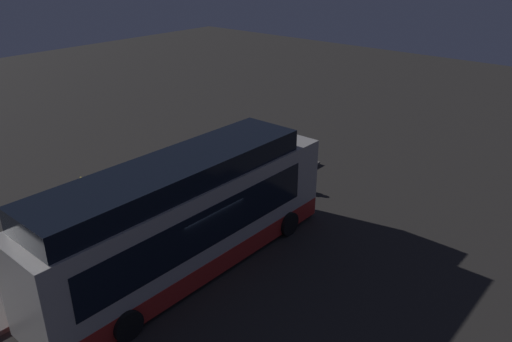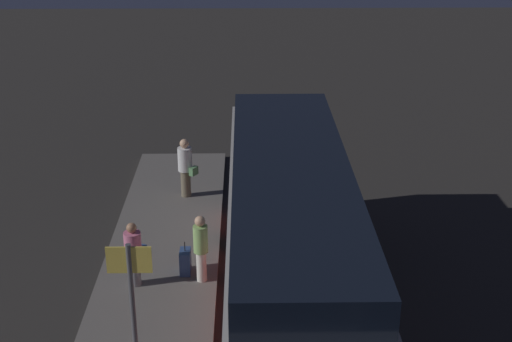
{
  "view_description": "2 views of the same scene",
  "coord_description": "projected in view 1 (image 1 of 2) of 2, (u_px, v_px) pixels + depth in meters",
  "views": [
    {
      "loc": [
        -9.26,
        -10.74,
        9.8
      ],
      "look_at": [
        4.01,
        0.64,
        1.97
      ],
      "focal_mm": 35.0,
      "sensor_mm": 36.0,
      "label": 1
    },
    {
      "loc": [
        -12.92,
        0.92,
        8.99
      ],
      "look_at": [
        4.01,
        0.64,
        1.97
      ],
      "focal_mm": 50.0,
      "sensor_mm": 36.0,
      "label": 2
    }
  ],
  "objects": [
    {
      "name": "suitcase",
      "position": [
        189.0,
        210.0,
        19.43
      ],
      "size": [
        0.46,
        0.26,
        0.83
      ],
      "color": "#334C7F",
      "rests_on": "platform"
    },
    {
      "name": "passenger_boarding",
      "position": [
        189.0,
        203.0,
        18.69
      ],
      "size": [
        0.44,
        0.44,
        1.68
      ],
      "rotation": [
        0.0,
        0.0,
        1.91
      ],
      "color": "silver",
      "rests_on": "platform"
    },
    {
      "name": "passenger_waiting",
      "position": [
        160.0,
        194.0,
        19.53
      ],
      "size": [
        0.66,
        0.55,
        1.6
      ],
      "rotation": [
        0.0,
        0.0,
        -2.02
      ],
      "color": "gray",
      "rests_on": "platform"
    },
    {
      "name": "passenger_with_bags",
      "position": [
        258.0,
        159.0,
        22.44
      ],
      "size": [
        0.62,
        0.68,
        1.79
      ],
      "rotation": [
        0.0,
        0.0,
        2.56
      ],
      "color": "#6B604C",
      "rests_on": "platform"
    },
    {
      "name": "sign_post",
      "position": [
        91.0,
        205.0,
        16.62
      ],
      "size": [
        0.1,
        0.82,
        2.79
      ],
      "color": "#4C4C51",
      "rests_on": "platform"
    },
    {
      "name": "platform",
      "position": [
        138.0,
        234.0,
        18.57
      ],
      "size": [
        20.0,
        2.85,
        0.15
      ],
      "color": "#605B56",
      "rests_on": "ground"
    },
    {
      "name": "ground",
      "position": [
        193.0,
        266.0,
        16.8
      ],
      "size": [
        80.0,
        80.0,
        0.0
      ],
      "primitive_type": "plane",
      "color": "#2B2826"
    },
    {
      "name": "bus_lead",
      "position": [
        186.0,
        220.0,
        16.0
      ],
      "size": [
        11.24,
        2.72,
        3.96
      ],
      "color": "#B2ADA8",
      "rests_on": "ground"
    }
  ]
}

